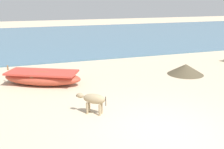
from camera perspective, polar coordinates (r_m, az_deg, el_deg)
The scene contains 5 objects.
ground at distance 7.50m, azimuth 10.76°, elevation -11.36°, with size 80.00×80.00×0.00m, color beige.
sea_water at distance 24.96m, azimuth -11.54°, elevation 7.61°, with size 60.00×20.00×0.08m, color slate.
fishing_boat_1 at distance 11.34m, azimuth -14.41°, elevation -0.60°, with size 3.34×2.49×0.75m.
calf_far_dun at distance 8.20m, azimuth -3.99°, elevation -5.24°, with size 0.86×0.74×0.63m.
debris_pile_0 at distance 12.96m, azimuth 15.18°, elevation 1.08°, with size 1.65×1.65×0.48m, color brown.
Camera 1 is at (-3.50, -5.71, 3.36)m, focal length 43.57 mm.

